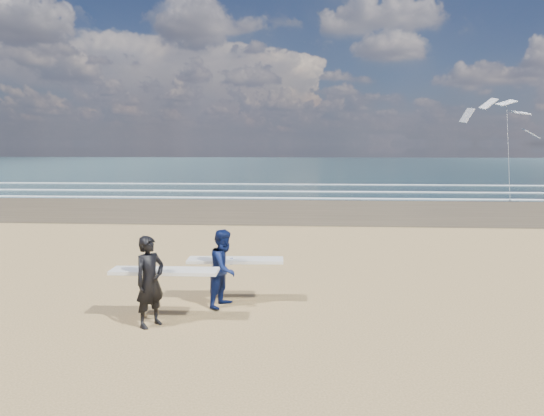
{
  "coord_description": "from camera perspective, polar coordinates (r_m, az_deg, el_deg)",
  "views": [
    {
      "loc": [
        2.87,
        -9.22,
        3.63
      ],
      "look_at": [
        1.89,
        6.0,
        1.61
      ],
      "focal_mm": 32.0,
      "sensor_mm": 36.0,
      "label": 1
    }
  ],
  "objects": [
    {
      "name": "surfer_near",
      "position": [
        10.06,
        -13.96,
        -8.22
      ],
      "size": [
        2.21,
        1.03,
        1.83
      ],
      "color": "black",
      "rests_on": "ground"
    },
    {
      "name": "foam_breakers",
      "position": [
        41.22,
        28.22,
        1.67
      ],
      "size": [
        220.0,
        11.7,
        0.05
      ],
      "color": "white",
      "rests_on": "ground"
    },
    {
      "name": "kite_1",
      "position": [
        36.98,
        25.99,
        7.66
      ],
      "size": [
        5.58,
        4.71,
        7.6
      ],
      "color": "slate",
      "rests_on": "ground"
    },
    {
      "name": "surfer_far",
      "position": [
        10.98,
        -5.51,
        -6.97
      ],
      "size": [
        2.22,
        1.18,
        1.75
      ],
      "color": "#0D194C",
      "rests_on": "ground"
    },
    {
      "name": "ocean",
      "position": [
        83.09,
        15.61,
        4.77
      ],
      "size": [
        220.0,
        100.0,
        0.02
      ],
      "primitive_type": "cube",
      "color": "#172E33",
      "rests_on": "ground"
    }
  ]
}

